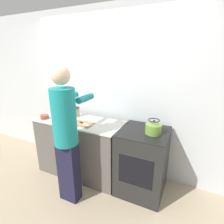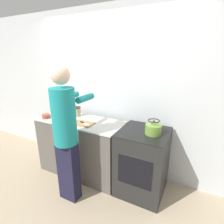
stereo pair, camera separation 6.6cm
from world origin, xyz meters
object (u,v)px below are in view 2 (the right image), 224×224
object	(u,v)px
kettle	(153,128)
cutting_board	(83,124)
knife	(85,124)
canister_jar	(77,112)
bowl_prep	(46,116)
oven	(142,162)
person	(66,131)

from	to	relation	value
kettle	cutting_board	bearing A→B (deg)	-173.24
knife	canister_jar	size ratio (longest dim) A/B	1.42
knife	bowl_prep	world-z (taller)	bowl_prep
cutting_board	kettle	distance (m)	1.01
kettle	canister_jar	distance (m)	1.31
oven	canister_jar	world-z (taller)	canister_jar
kettle	canister_jar	world-z (taller)	kettle
person	kettle	world-z (taller)	person
bowl_prep	canister_jar	distance (m)	0.49
person	kettle	size ratio (longest dim) A/B	8.65
bowl_prep	person	bearing A→B (deg)	-26.87
oven	person	xyz separation A→B (m)	(-0.83, -0.57, 0.53)
oven	knife	xyz separation A→B (m)	(-0.84, -0.16, 0.48)
person	canister_jar	size ratio (longest dim) A/B	11.41
oven	cutting_board	size ratio (longest dim) A/B	3.10
canister_jar	knife	bearing A→B (deg)	-38.28
knife	kettle	distance (m)	0.98
knife	person	bearing A→B (deg)	-64.82
cutting_board	bowl_prep	world-z (taller)	bowl_prep
cutting_board	bowl_prep	xyz separation A→B (m)	(-0.69, -0.05, 0.02)
person	canister_jar	xyz separation A→B (m)	(-0.35, 0.67, 0.01)
oven	kettle	world-z (taller)	kettle
kettle	knife	bearing A→B (deg)	-172.03
cutting_board	kettle	world-z (taller)	kettle
canister_jar	cutting_board	bearing A→B (deg)	-39.33
person	cutting_board	bearing A→B (deg)	96.40
cutting_board	knife	size ratio (longest dim) A/B	1.35
cutting_board	oven	bearing A→B (deg)	9.14
oven	kettle	size ratio (longest dim) A/B	4.50
cutting_board	canister_jar	bearing A→B (deg)	140.67
canister_jar	person	bearing A→B (deg)	-62.68
cutting_board	knife	distance (m)	0.04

